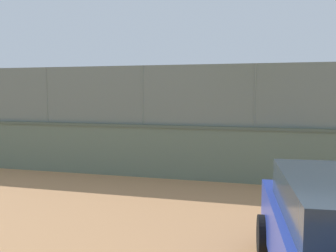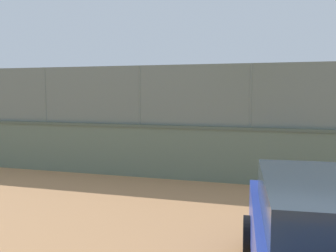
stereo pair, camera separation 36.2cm
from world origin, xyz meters
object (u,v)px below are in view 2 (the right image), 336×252
player_at_service_line (126,134)px  parked_car_blue (331,248)px  player_baseline_waiting (192,117)px  sports_ball (119,133)px

player_at_service_line → parked_car_blue: bearing=126.8°
player_at_service_line → player_baseline_waiting: (-0.43, -8.67, 0.04)m
player_at_service_line → player_baseline_waiting: player_baseline_waiting is taller
sports_ball → parked_car_blue: bearing=130.8°
player_at_service_line → sports_ball: (-0.42, 1.53, 0.21)m
player_at_service_line → player_baseline_waiting: 8.68m
player_at_service_line → parked_car_blue: 9.82m
parked_car_blue → player_baseline_waiting: bearing=-71.7°
sports_ball → parked_car_blue: (-5.47, 6.33, -0.37)m
player_baseline_waiting → parked_car_blue: 17.41m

